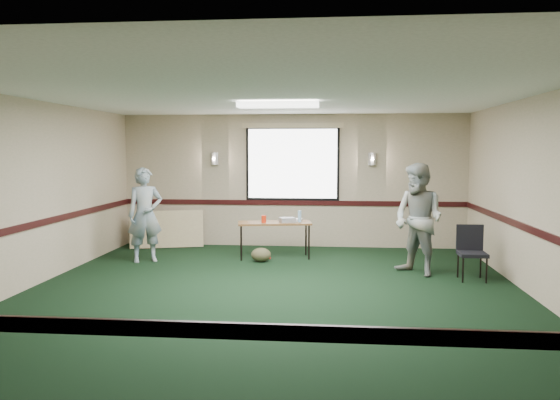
# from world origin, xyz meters

# --- Properties ---
(ground) EXTENTS (8.00, 8.00, 0.00)m
(ground) POSITION_xyz_m (0.00, 0.00, 0.00)
(ground) COLOR black
(ground) RESTS_ON ground
(room_shell) EXTENTS (8.00, 8.02, 8.00)m
(room_shell) POSITION_xyz_m (0.00, 2.12, 1.58)
(room_shell) COLOR tan
(room_shell) RESTS_ON ground
(folding_table) EXTENTS (1.40, 0.75, 0.66)m
(folding_table) POSITION_xyz_m (-0.24, 2.74, 0.61)
(folding_table) COLOR #502717
(folding_table) RESTS_ON ground
(projector) EXTENTS (0.33, 0.30, 0.09)m
(projector) POSITION_xyz_m (-0.00, 2.72, 0.71)
(projector) COLOR #94959D
(projector) RESTS_ON folding_table
(game_console) EXTENTS (0.22, 0.19, 0.05)m
(game_console) POSITION_xyz_m (0.15, 2.89, 0.69)
(game_console) COLOR white
(game_console) RESTS_ON folding_table
(red_cup) EXTENTS (0.09, 0.09, 0.13)m
(red_cup) POSITION_xyz_m (-0.42, 2.62, 0.73)
(red_cup) COLOR red
(red_cup) RESTS_ON folding_table
(water_bottle) EXTENTS (0.06, 0.06, 0.21)m
(water_bottle) POSITION_xyz_m (0.22, 2.76, 0.77)
(water_bottle) COLOR #7EACCE
(water_bottle) RESTS_ON folding_table
(duffel_bag) EXTENTS (0.38, 0.30, 0.25)m
(duffel_bag) POSITION_xyz_m (-0.44, 2.35, 0.13)
(duffel_bag) COLOR #464228
(duffel_bag) RESTS_ON ground
(cable_coil) EXTENTS (0.36, 0.36, 0.02)m
(cable_coil) POSITION_xyz_m (-0.46, 2.65, 0.01)
(cable_coil) COLOR red
(cable_coil) RESTS_ON ground
(folded_table) EXTENTS (1.47, 0.60, 0.75)m
(folded_table) POSITION_xyz_m (-2.53, 3.60, 0.37)
(folded_table) COLOR tan
(folded_table) RESTS_ON ground
(conference_chair) EXTENTS (0.41, 0.43, 0.83)m
(conference_chair) POSITION_xyz_m (2.93, 1.37, 0.48)
(conference_chair) COLOR black
(conference_chair) RESTS_ON ground
(person_left) EXTENTS (0.73, 0.64, 1.67)m
(person_left) POSITION_xyz_m (-2.48, 2.20, 0.83)
(person_left) COLOR #416890
(person_left) RESTS_ON ground
(person_right) EXTENTS (1.07, 1.09, 1.77)m
(person_right) POSITION_xyz_m (2.17, 1.60, 0.89)
(person_right) COLOR #6989A3
(person_right) RESTS_ON ground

